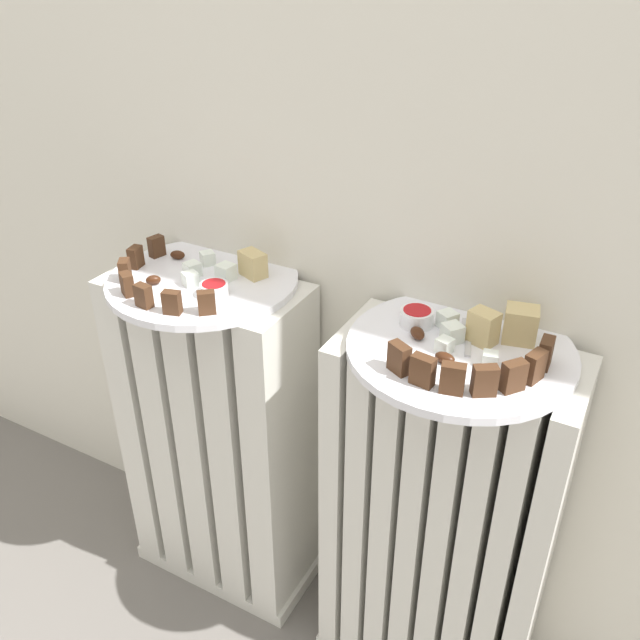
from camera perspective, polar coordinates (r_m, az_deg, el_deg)
name	(u,v)px	position (r m, az deg, el deg)	size (l,w,h in m)	color
radiator_left	(219,442)	(1.29, -8.60, -10.26)	(0.36, 0.17, 0.66)	silver
radiator_right	(438,528)	(1.14, 10.00, -17.02)	(0.36, 0.17, 0.66)	silver
plate_left	(203,280)	(1.10, -9.94, 3.36)	(0.31, 0.31, 0.01)	white
plate_right	(460,350)	(0.93, 11.86, -2.50)	(0.31, 0.31, 0.01)	white
dark_cake_slice_left_0	(156,246)	(1.18, -13.76, 6.11)	(0.03, 0.02, 0.04)	#472B19
dark_cake_slice_left_1	(136,257)	(1.15, -15.43, 5.19)	(0.03, 0.02, 0.04)	#472B19
dark_cake_slice_left_2	(125,270)	(1.11, -16.29, 4.07)	(0.03, 0.02, 0.04)	#472B19
dark_cake_slice_left_3	(127,284)	(1.06, -16.11, 2.94)	(0.03, 0.02, 0.04)	#472B19
dark_cake_slice_left_4	(143,296)	(1.02, -14.80, 2.00)	(0.03, 0.02, 0.04)	#472B19
dark_cake_slice_left_5	(172,303)	(0.99, -12.50, 1.46)	(0.03, 0.02, 0.04)	#472B19
dark_cake_slice_left_6	(206,303)	(0.98, -9.64, 1.48)	(0.03, 0.02, 0.04)	#472B19
marble_cake_slice_left_0	(253,264)	(1.08, -5.74, 4.76)	(0.04, 0.03, 0.04)	tan
turkish_delight_left_0	(226,272)	(1.08, -8.02, 4.07)	(0.03, 0.03, 0.03)	white
turkish_delight_left_1	(190,279)	(1.07, -10.99, 3.46)	(0.02, 0.02, 0.02)	white
turkish_delight_left_2	(208,258)	(1.14, -9.56, 5.22)	(0.02, 0.02, 0.02)	white
turkish_delight_left_3	(192,269)	(1.10, -10.82, 4.27)	(0.02, 0.02, 0.02)	white
medjool_date_left_0	(153,280)	(1.09, -14.01, 3.32)	(0.02, 0.01, 0.02)	#3D1E0F
medjool_date_left_1	(178,255)	(1.17, -12.04, 5.45)	(0.03, 0.01, 0.02)	#3D1E0F
jam_bowl_left	(214,289)	(1.04, -9.01, 2.65)	(0.04, 0.04, 0.02)	white
dark_cake_slice_right_0	(399,358)	(0.85, 6.75, -3.25)	(0.03, 0.02, 0.04)	#472B19
dark_cake_slice_right_1	(423,371)	(0.83, 8.74, -4.29)	(0.03, 0.02, 0.04)	#472B19
dark_cake_slice_right_2	(453,379)	(0.82, 11.23, -4.92)	(0.03, 0.02, 0.04)	#472B19
dark_cake_slice_right_3	(485,381)	(0.83, 13.85, -5.04)	(0.03, 0.02, 0.04)	#472B19
dark_cake_slice_right_4	(513,376)	(0.84, 16.15, -4.64)	(0.03, 0.02, 0.04)	#472B19
dark_cake_slice_right_5	(535,367)	(0.87, 17.82, -3.80)	(0.03, 0.02, 0.04)	#472B19
dark_cake_slice_right_6	(546,353)	(0.90, 18.66, -2.68)	(0.03, 0.02, 0.04)	#472B19
marble_cake_slice_right_0	(521,325)	(0.94, 16.72, -0.38)	(0.04, 0.04, 0.05)	tan
marble_cake_slice_right_1	(483,327)	(0.93, 13.72, -0.61)	(0.04, 0.03, 0.05)	tan
turkish_delight_right_0	(447,320)	(0.96, 10.80, 0.04)	(0.02, 0.02, 0.02)	white
turkish_delight_right_1	(490,359)	(0.89, 14.28, -3.25)	(0.02, 0.02, 0.02)	white
turkish_delight_right_2	(452,333)	(0.93, 11.21, -1.08)	(0.02, 0.02, 0.02)	white
turkish_delight_right_3	(444,345)	(0.90, 10.56, -2.13)	(0.02, 0.02, 0.02)	white
medjool_date_right_0	(417,333)	(0.93, 8.30, -1.11)	(0.03, 0.02, 0.01)	#3D1E0F
medjool_date_right_1	(445,358)	(0.88, 10.59, -3.19)	(0.03, 0.02, 0.01)	#3D1E0F
jam_bowl_right	(417,316)	(0.96, 8.24, 0.31)	(0.05, 0.05, 0.02)	white
fork	(469,334)	(0.95, 12.54, -1.15)	(0.04, 0.10, 0.00)	#B7B7BC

